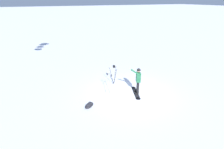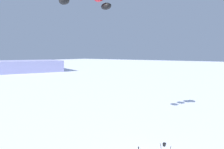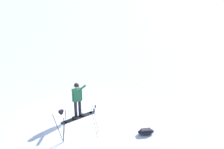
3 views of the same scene
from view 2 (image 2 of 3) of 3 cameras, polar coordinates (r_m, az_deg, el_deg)
The scene contains 1 object.
distant_ridge at distance 67.90m, azimuth -27.80°, elevation 2.02°, with size 24.42×33.27×3.48m.
Camera 2 is at (-3.04, 7.16, 5.71)m, focal length 31.72 mm.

